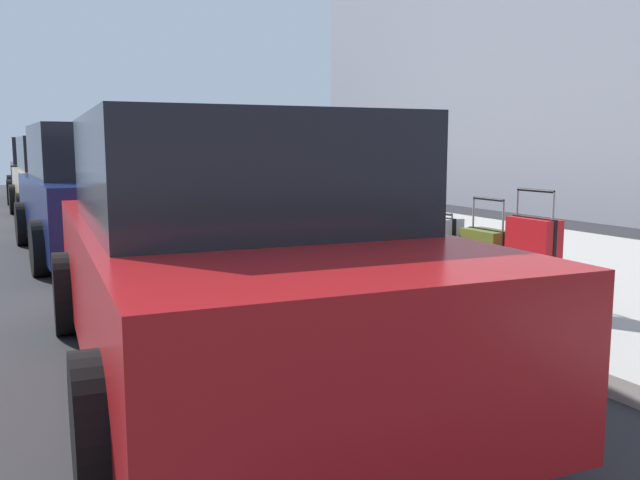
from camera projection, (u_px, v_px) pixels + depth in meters
ground_plane at (262, 257)px, 8.79m from camera, size 40.00×40.00×0.00m
sidewalk_curb at (420, 240)px, 9.87m from camera, size 18.00×5.00×0.14m
suitcase_red_0 at (532, 265)px, 5.25m from camera, size 0.45×0.19×0.99m
suitcase_olive_1 at (486, 264)px, 5.76m from camera, size 0.45×0.25×0.88m
suitcase_silver_2 at (435, 252)px, 6.23m from camera, size 0.52×0.29×0.71m
suitcase_teal_3 at (408, 245)px, 6.74m from camera, size 0.36×0.22×0.69m
suitcase_maroon_4 at (384, 234)px, 7.15m from camera, size 0.38×0.25×0.81m
suitcase_black_5 at (364, 239)px, 7.59m from camera, size 0.35×0.27×0.79m
suitcase_navy_6 at (338, 235)px, 8.00m from camera, size 0.42×0.26×0.79m
suitcase_red_7 at (317, 227)px, 8.45m from camera, size 0.45×0.29×0.87m
fire_hydrant at (295, 210)px, 9.19m from camera, size 0.39×0.21×0.85m
bollard_post at (268, 214)px, 9.70m from camera, size 0.14×0.14×0.66m
parked_car_red_0 at (231, 255)px, 4.23m from camera, size 4.46×2.25×1.63m
parked_car_navy_1 at (103, 195)px, 9.00m from camera, size 4.34×2.13×1.73m
parked_car_beige_2 at (66, 181)px, 13.41m from camera, size 4.72×2.05×1.64m
parked_car_charcoal_3 at (46, 171)px, 18.18m from camera, size 4.66×2.05×1.68m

